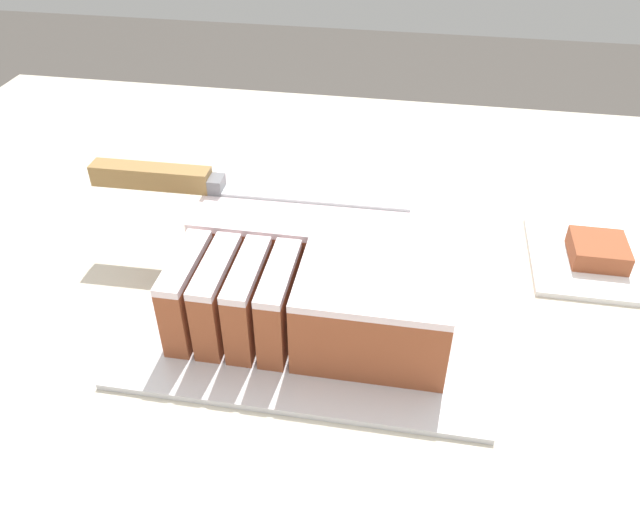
% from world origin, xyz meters
% --- Properties ---
extents(cake_board, '(0.33, 0.32, 0.01)m').
position_xyz_m(cake_board, '(-0.07, 0.05, 0.95)').
color(cake_board, silver).
rests_on(cake_board, countertop).
extents(cake, '(0.25, 0.24, 0.08)m').
position_xyz_m(cake, '(-0.06, 0.05, 0.99)').
color(cake, '#994C2D').
rests_on(cake, cake_board).
extents(knife, '(0.33, 0.03, 0.02)m').
position_xyz_m(knife, '(-0.22, 0.09, 1.04)').
color(knife, silver).
rests_on(knife, cake).
extents(paper_napkin, '(0.14, 0.14, 0.01)m').
position_xyz_m(paper_napkin, '(0.22, 0.15, 0.95)').
color(paper_napkin, white).
rests_on(paper_napkin, countertop).
extents(brownie, '(0.06, 0.06, 0.02)m').
position_xyz_m(brownie, '(0.22, 0.15, 0.97)').
color(brownie, '#994C2D').
rests_on(brownie, paper_napkin).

